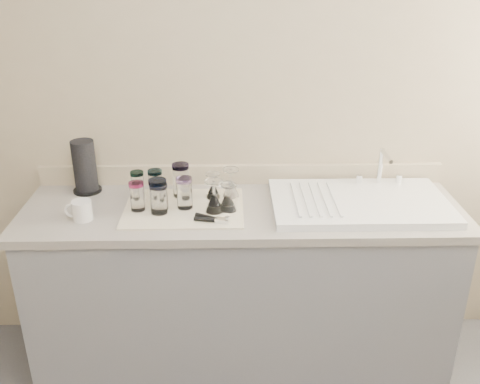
{
  "coord_description": "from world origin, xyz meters",
  "views": [
    {
      "loc": [
        -0.06,
        -1.05,
        1.99
      ],
      "look_at": [
        -0.01,
        1.15,
        1.0
      ],
      "focal_mm": 40.0,
      "sensor_mm": 36.0,
      "label": 1
    }
  ],
  "objects_px": {
    "tumbler_magenta": "(137,196)",
    "tumbler_extra": "(158,196)",
    "tumbler_cyan": "(156,184)",
    "goblet_front_left": "(214,201)",
    "goblet_back_right": "(231,187)",
    "tumbler_blue": "(161,196)",
    "can_opener": "(212,219)",
    "tumbler_purple": "(181,180)",
    "tumbler_teal": "(138,184)",
    "paper_towel_roll": "(85,167)",
    "goblet_back_left": "(213,189)",
    "sink_unit": "(360,202)",
    "goblet_front_right": "(229,202)",
    "goblet_extra": "(227,201)",
    "tumbler_lavender": "(185,193)",
    "white_mug": "(81,210)"
  },
  "relations": [
    {
      "from": "tumbler_purple",
      "to": "tumbler_teal",
      "type": "bearing_deg",
      "value": -178.47
    },
    {
      "from": "tumbler_blue",
      "to": "white_mug",
      "type": "bearing_deg",
      "value": -165.88
    },
    {
      "from": "tumbler_lavender",
      "to": "paper_towel_roll",
      "type": "relative_size",
      "value": 0.56
    },
    {
      "from": "tumbler_extra",
      "to": "paper_towel_roll",
      "type": "distance_m",
      "value": 0.47
    },
    {
      "from": "tumbler_blue",
      "to": "tumbler_extra",
      "type": "distance_m",
      "value": 0.04
    },
    {
      "from": "tumbler_magenta",
      "to": "paper_towel_roll",
      "type": "relative_size",
      "value": 0.52
    },
    {
      "from": "tumbler_extra",
      "to": "can_opener",
      "type": "relative_size",
      "value": 1.0
    },
    {
      "from": "goblet_front_left",
      "to": "goblet_extra",
      "type": "xyz_separation_m",
      "value": [
        0.06,
        0.01,
        -0.01
      ]
    },
    {
      "from": "tumbler_purple",
      "to": "tumbler_cyan",
      "type": "bearing_deg",
      "value": -174.32
    },
    {
      "from": "goblet_front_left",
      "to": "tumbler_cyan",
      "type": "bearing_deg",
      "value": 150.29
    },
    {
      "from": "paper_towel_roll",
      "to": "goblet_extra",
      "type": "bearing_deg",
      "value": -18.94
    },
    {
      "from": "tumbler_lavender",
      "to": "can_opener",
      "type": "distance_m",
      "value": 0.2
    },
    {
      "from": "goblet_back_right",
      "to": "tumbler_purple",
      "type": "bearing_deg",
      "value": 177.82
    },
    {
      "from": "tumbler_magenta",
      "to": "tumbler_extra",
      "type": "distance_m",
      "value": 0.11
    },
    {
      "from": "goblet_front_right",
      "to": "tumbler_blue",
      "type": "bearing_deg",
      "value": 176.1
    },
    {
      "from": "goblet_back_right",
      "to": "goblet_extra",
      "type": "xyz_separation_m",
      "value": [
        -0.02,
        -0.15,
        -0.0
      ]
    },
    {
      "from": "tumbler_teal",
      "to": "goblet_back_right",
      "type": "relative_size",
      "value": 0.91
    },
    {
      "from": "tumbler_lavender",
      "to": "goblet_back_right",
      "type": "distance_m",
      "value": 0.25
    },
    {
      "from": "sink_unit",
      "to": "tumbler_cyan",
      "type": "height_order",
      "value": "sink_unit"
    },
    {
      "from": "sink_unit",
      "to": "goblet_front_left",
      "type": "relative_size",
      "value": 5.43
    },
    {
      "from": "sink_unit",
      "to": "tumbler_magenta",
      "type": "distance_m",
      "value": 1.04
    },
    {
      "from": "white_mug",
      "to": "goblet_extra",
      "type": "bearing_deg",
      "value": 6.32
    },
    {
      "from": "tumbler_purple",
      "to": "white_mug",
      "type": "bearing_deg",
      "value": -151.44
    },
    {
      "from": "goblet_extra",
      "to": "tumbler_purple",
      "type": "bearing_deg",
      "value": 143.93
    },
    {
      "from": "white_mug",
      "to": "tumbler_magenta",
      "type": "bearing_deg",
      "value": 18.5
    },
    {
      "from": "can_opener",
      "to": "goblet_front_right",
      "type": "bearing_deg",
      "value": 55.51
    },
    {
      "from": "tumbler_teal",
      "to": "goblet_front_left",
      "type": "height_order",
      "value": "goblet_front_left"
    },
    {
      "from": "goblet_back_left",
      "to": "white_mug",
      "type": "relative_size",
      "value": 1.01
    },
    {
      "from": "goblet_back_right",
      "to": "tumbler_blue",
      "type": "bearing_deg",
      "value": -157.07
    },
    {
      "from": "tumbler_blue",
      "to": "goblet_back_right",
      "type": "height_order",
      "value": "goblet_back_right"
    },
    {
      "from": "tumbler_teal",
      "to": "tumbler_extra",
      "type": "relative_size",
      "value": 0.8
    },
    {
      "from": "tumbler_teal",
      "to": "paper_towel_roll",
      "type": "relative_size",
      "value": 0.49
    },
    {
      "from": "sink_unit",
      "to": "tumbler_teal",
      "type": "distance_m",
      "value": 1.06
    },
    {
      "from": "sink_unit",
      "to": "tumbler_teal",
      "type": "height_order",
      "value": "sink_unit"
    },
    {
      "from": "sink_unit",
      "to": "tumbler_teal",
      "type": "bearing_deg",
      "value": 174.04
    },
    {
      "from": "tumbler_lavender",
      "to": "tumbler_extra",
      "type": "distance_m",
      "value": 0.12
    },
    {
      "from": "sink_unit",
      "to": "white_mug",
      "type": "height_order",
      "value": "sink_unit"
    },
    {
      "from": "goblet_back_left",
      "to": "can_opener",
      "type": "relative_size",
      "value": 0.77
    },
    {
      "from": "tumbler_cyan",
      "to": "goblet_front_left",
      "type": "distance_m",
      "value": 0.33
    },
    {
      "from": "goblet_back_right",
      "to": "goblet_front_left",
      "type": "relative_size",
      "value": 0.94
    },
    {
      "from": "tumbler_purple",
      "to": "can_opener",
      "type": "relative_size",
      "value": 1.01
    },
    {
      "from": "can_opener",
      "to": "goblet_front_left",
      "type": "bearing_deg",
      "value": 85.3
    },
    {
      "from": "white_mug",
      "to": "paper_towel_roll",
      "type": "xyz_separation_m",
      "value": [
        -0.05,
        0.31,
        0.08
      ]
    },
    {
      "from": "goblet_front_left",
      "to": "white_mug",
      "type": "distance_m",
      "value": 0.59
    },
    {
      "from": "goblet_back_left",
      "to": "goblet_extra",
      "type": "bearing_deg",
      "value": -64.2
    },
    {
      "from": "tumbler_blue",
      "to": "can_opener",
      "type": "distance_m",
      "value": 0.27
    },
    {
      "from": "tumbler_cyan",
      "to": "goblet_front_left",
      "type": "xyz_separation_m",
      "value": [
        0.29,
        -0.16,
        -0.02
      ]
    },
    {
      "from": "tumbler_lavender",
      "to": "goblet_back_left",
      "type": "height_order",
      "value": "tumbler_lavender"
    },
    {
      "from": "sink_unit",
      "to": "white_mug",
      "type": "bearing_deg",
      "value": -174.79
    },
    {
      "from": "tumbler_extra",
      "to": "goblet_front_left",
      "type": "xyz_separation_m",
      "value": [
        0.25,
        0.01,
        -0.03
      ]
    }
  ]
}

